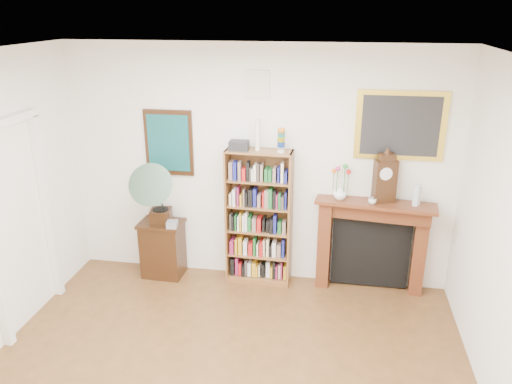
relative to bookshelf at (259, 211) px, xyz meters
The scene contains 15 objects.
room 2.39m from the bookshelf, 91.03° to the right, with size 4.51×5.01×2.81m.
door_casing 2.55m from the bookshelf, 153.02° to the right, with size 0.08×1.02×2.17m.
teal_poster 1.32m from the bookshelf, behind, with size 0.58×0.04×0.78m.
small_picture 1.44m from the bookshelf, 107.37° to the left, with size 0.26×0.04×0.30m.
gilt_painting 1.83m from the bookshelf, ahead, with size 0.95×0.04×0.75m.
bookshelf is the anchor object (origin of this frame).
side_cabinet 1.31m from the bookshelf, behind, with size 0.52×0.38×0.71m, color black.
fireplace 1.34m from the bookshelf, ahead, with size 1.34×0.45×1.11m.
gramophone 1.23m from the bookshelf, behind, with size 0.59×0.69×0.81m.
cd_stack 1.03m from the bookshelf, behind, with size 0.12×0.12×0.08m, color #A5A5B0.
mantel_clock 1.47m from the bookshelf, ahead, with size 0.27×0.20×0.55m.
flower_vase 0.96m from the bookshelf, ahead, with size 0.15×0.15×0.16m, color white.
teacup 1.29m from the bookshelf, ahead, with size 0.09×0.09×0.07m, color silver.
bottle_left 1.76m from the bookshelf, ahead, with size 0.07×0.07×0.24m, color silver.
bottle_right 1.78m from the bookshelf, ahead, with size 0.06×0.06×0.20m, color silver.
Camera 1 is at (0.89, -2.94, 3.15)m, focal length 35.00 mm.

